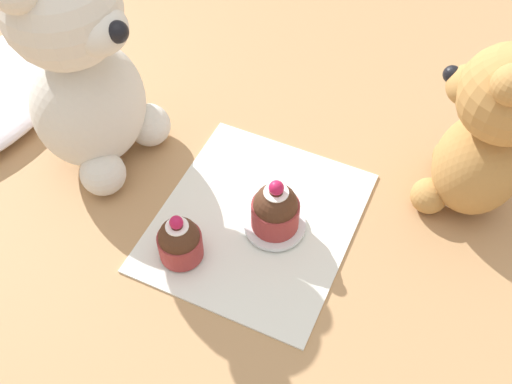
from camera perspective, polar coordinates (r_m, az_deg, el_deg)
The scene contains 7 objects.
ground_plane at distance 0.69m, azimuth 0.00°, elevation -2.85°, with size 4.00×4.00×0.00m, color tan.
knitted_placemat at distance 0.69m, azimuth 0.00°, elevation -2.71°, with size 0.25×0.22×0.01m, color silver.
teddy_bear_cream at distance 0.69m, azimuth -16.27°, elevation 11.15°, with size 0.15×0.15×0.28m.
teddy_bear_tan at distance 0.68m, azimuth 21.25°, elevation 5.21°, with size 0.12×0.12×0.23m.
cupcake_near_cream_bear at distance 0.65m, azimuth -7.29°, elevation -4.62°, with size 0.05×0.05×0.07m.
saucer_plate at distance 0.68m, azimuth 1.64°, elevation -3.41°, with size 0.07×0.07×0.01m, color silver.
cupcake_near_tan_bear at distance 0.65m, azimuth 1.70°, elevation -1.92°, with size 0.05×0.05×0.07m.
Camera 1 is at (-0.36, -0.17, 0.57)m, focal length 42.00 mm.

